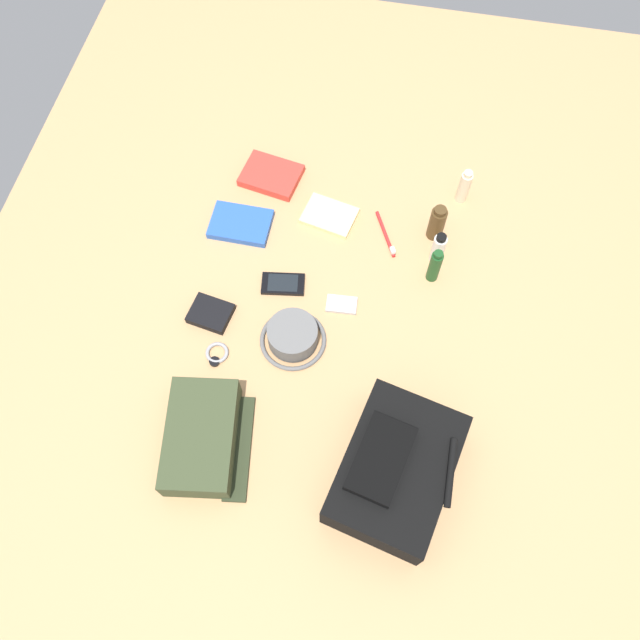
# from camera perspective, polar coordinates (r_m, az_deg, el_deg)

# --- Properties ---
(ground_plane) EXTENTS (2.64, 2.02, 0.02)m
(ground_plane) POSITION_cam_1_polar(r_m,az_deg,el_deg) (1.76, 0.00, -0.74)
(ground_plane) COLOR tan
(ground_plane) RESTS_ON ground
(backpack) EXTENTS (0.39, 0.31, 0.15)m
(backpack) POSITION_cam_1_polar(r_m,az_deg,el_deg) (1.57, 6.70, -13.00)
(backpack) COLOR black
(backpack) RESTS_ON ground_plane
(toiletry_pouch) EXTENTS (0.30, 0.24, 0.08)m
(toiletry_pouch) POSITION_cam_1_polar(r_m,az_deg,el_deg) (1.63, -10.32, -10.20)
(toiletry_pouch) COLOR #384228
(toiletry_pouch) RESTS_ON ground_plane
(bucket_hat) EXTENTS (0.18, 0.18, 0.07)m
(bucket_hat) POSITION_cam_1_polar(r_m,az_deg,el_deg) (1.71, -2.43, -1.46)
(bucket_hat) COLOR slate
(bucket_hat) RESTS_ON ground_plane
(lotion_bottle) EXTENTS (0.03, 0.03, 0.12)m
(lotion_bottle) POSITION_cam_1_polar(r_m,az_deg,el_deg) (1.97, 12.65, 11.46)
(lotion_bottle) COLOR beige
(lotion_bottle) RESTS_ON ground_plane
(cologne_bottle) EXTENTS (0.05, 0.05, 0.12)m
(cologne_bottle) POSITION_cam_1_polar(r_m,az_deg,el_deg) (1.88, 10.31, 8.46)
(cologne_bottle) COLOR #473319
(cologne_bottle) RESTS_ON ground_plane
(toothpaste_tube) EXTENTS (0.04, 0.04, 0.12)m
(toothpaste_tube) POSITION_cam_1_polar(r_m,az_deg,el_deg) (1.84, 10.43, 6.26)
(toothpaste_tube) COLOR white
(toothpaste_tube) RESTS_ON ground_plane
(shampoo_bottle) EXTENTS (0.03, 0.03, 0.13)m
(shampoo_bottle) POSITION_cam_1_polar(r_m,az_deg,el_deg) (1.80, 10.13, 4.74)
(shampoo_bottle) COLOR #19471E
(shampoo_bottle) RESTS_ON ground_plane
(paperback_novel) EXTENTS (0.16, 0.19, 0.03)m
(paperback_novel) POSITION_cam_1_polar(r_m,az_deg,el_deg) (2.02, -4.34, 12.62)
(paperback_novel) COLOR red
(paperback_novel) RESTS_ON ground_plane
(travel_guidebook) EXTENTS (0.12, 0.18, 0.02)m
(travel_guidebook) POSITION_cam_1_polar(r_m,az_deg,el_deg) (1.92, -7.04, 8.42)
(travel_guidebook) COLOR blue
(travel_guidebook) RESTS_ON ground_plane
(cell_phone) EXTENTS (0.08, 0.13, 0.01)m
(cell_phone) POSITION_cam_1_polar(r_m,az_deg,el_deg) (1.81, -3.30, 3.21)
(cell_phone) COLOR black
(cell_phone) RESTS_ON ground_plane
(media_player) EXTENTS (0.06, 0.09, 0.01)m
(media_player) POSITION_cam_1_polar(r_m,az_deg,el_deg) (1.78, 1.91, 1.40)
(media_player) COLOR #B7B7BC
(media_player) RESTS_ON ground_plane
(wristwatch) EXTENTS (0.07, 0.06, 0.01)m
(wristwatch) POSITION_cam_1_polar(r_m,az_deg,el_deg) (1.74, -9.14, -2.99)
(wristwatch) COLOR #99999E
(wristwatch) RESTS_ON ground_plane
(toothbrush) EXTENTS (0.15, 0.08, 0.02)m
(toothbrush) POSITION_cam_1_polar(r_m,az_deg,el_deg) (1.90, 5.90, 7.38)
(toothbrush) COLOR red
(toothbrush) RESTS_ON ground_plane
(wallet) EXTENTS (0.11, 0.12, 0.02)m
(wallet) POSITION_cam_1_polar(r_m,az_deg,el_deg) (1.78, -9.67, 0.57)
(wallet) COLOR black
(wallet) RESTS_ON ground_plane
(notepad) EXTENTS (0.14, 0.17, 0.02)m
(notepad) POSITION_cam_1_polar(r_m,az_deg,el_deg) (1.93, 0.84, 9.22)
(notepad) COLOR beige
(notepad) RESTS_ON ground_plane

